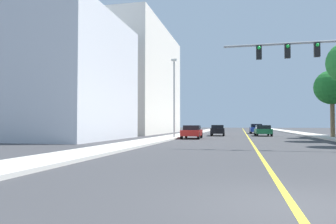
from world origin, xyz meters
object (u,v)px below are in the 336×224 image
(car_black, at_px, (218,130))
(street_lamp, at_px, (174,94))
(palm_far, at_px, (332,88))
(car_blue, at_px, (256,129))
(traffic_signal_mast, at_px, (334,62))
(car_green, at_px, (263,130))
(car_red, at_px, (192,132))

(car_black, bearing_deg, street_lamp, -114.70)
(street_lamp, distance_m, car_black, 10.78)
(car_black, bearing_deg, palm_far, -23.24)
(car_black, bearing_deg, car_blue, 61.55)
(palm_far, distance_m, car_black, 14.04)
(street_lamp, height_order, car_blue, street_lamp)
(traffic_signal_mast, relative_size, car_black, 2.11)
(traffic_signal_mast, xyz_separation_m, car_green, (-2.46, 22.14, -4.31))
(car_black, height_order, car_green, car_black)
(traffic_signal_mast, distance_m, car_red, 16.97)
(traffic_signal_mast, xyz_separation_m, street_lamp, (-11.90, 12.46, -0.41))
(traffic_signal_mast, height_order, car_green, traffic_signal_mast)
(car_green, bearing_deg, traffic_signal_mast, -85.54)
(car_red, bearing_deg, traffic_signal_mast, 126.19)
(palm_far, relative_size, car_red, 1.61)
(street_lamp, distance_m, palm_far, 16.85)
(car_blue, bearing_deg, car_red, -111.65)
(car_green, bearing_deg, car_black, -178.02)
(car_black, xyz_separation_m, car_green, (5.61, 0.38, -0.01))
(car_green, height_order, car_red, same)
(street_lamp, relative_size, car_blue, 1.79)
(palm_far, xyz_separation_m, car_black, (-12.38, 4.73, -4.64))
(traffic_signal_mast, height_order, palm_far, palm_far)
(palm_far, height_order, car_black, palm_far)
(palm_far, height_order, car_red, palm_far)
(car_black, height_order, car_red, car_black)
(car_red, bearing_deg, car_green, -131.57)
(palm_far, relative_size, car_black, 1.60)
(car_green, bearing_deg, palm_far, -38.93)
(palm_far, bearing_deg, car_red, -164.14)
(street_lamp, xyz_separation_m, car_black, (3.83, 9.30, -3.89))
(car_black, distance_m, car_green, 5.63)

